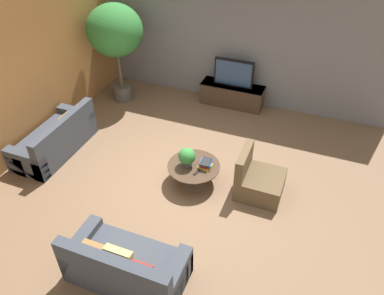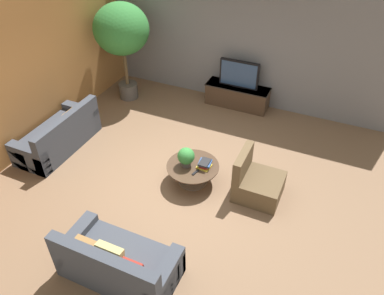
{
  "view_description": "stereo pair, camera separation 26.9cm",
  "coord_description": "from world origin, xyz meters",
  "px_view_note": "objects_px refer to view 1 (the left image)",
  "views": [
    {
      "loc": [
        2.15,
        -4.79,
        4.81
      ],
      "look_at": [
        0.15,
        0.31,
        0.55
      ],
      "focal_mm": 35.0,
      "sensor_mm": 36.0,
      "label": 1
    },
    {
      "loc": [
        2.4,
        -4.69,
        4.81
      ],
      "look_at": [
        0.15,
        0.31,
        0.55
      ],
      "focal_mm": 35.0,
      "sensor_mm": 36.0,
      "label": 2
    }
  ],
  "objects_px": {
    "media_console": "(232,95)",
    "couch_by_wall": "(56,140)",
    "couch_near_entry": "(126,266)",
    "armchair_wicker": "(257,181)",
    "television": "(234,73)",
    "coffee_table": "(194,170)",
    "potted_palm_tall": "(115,33)",
    "potted_plant_tabletop": "(187,157)"
  },
  "relations": [
    {
      "from": "television",
      "to": "armchair_wicker",
      "type": "bearing_deg",
      "value": -64.97
    },
    {
      "from": "media_console",
      "to": "couch_near_entry",
      "type": "bearing_deg",
      "value": -90.14
    },
    {
      "from": "media_console",
      "to": "television",
      "type": "distance_m",
      "value": 0.57
    },
    {
      "from": "media_console",
      "to": "potted_plant_tabletop",
      "type": "height_order",
      "value": "potted_plant_tabletop"
    },
    {
      "from": "coffee_table",
      "to": "potted_plant_tabletop",
      "type": "relative_size",
      "value": 2.58
    },
    {
      "from": "potted_palm_tall",
      "to": "television",
      "type": "bearing_deg",
      "value": 15.6
    },
    {
      "from": "media_console",
      "to": "couch_by_wall",
      "type": "relative_size",
      "value": 0.84
    },
    {
      "from": "coffee_table",
      "to": "couch_near_entry",
      "type": "distance_m",
      "value": 2.26
    },
    {
      "from": "couch_near_entry",
      "to": "potted_plant_tabletop",
      "type": "height_order",
      "value": "couch_near_entry"
    },
    {
      "from": "couch_by_wall",
      "to": "media_console",
      "type": "bearing_deg",
      "value": 137.74
    },
    {
      "from": "couch_near_entry",
      "to": "media_console",
      "type": "bearing_deg",
      "value": -90.14
    },
    {
      "from": "couch_by_wall",
      "to": "armchair_wicker",
      "type": "xyz_separation_m",
      "value": [
        4.09,
        0.32,
        -0.01
      ]
    },
    {
      "from": "media_console",
      "to": "television",
      "type": "xyz_separation_m",
      "value": [
        0.0,
        -0.0,
        0.57
      ]
    },
    {
      "from": "media_console",
      "to": "couch_near_entry",
      "type": "height_order",
      "value": "couch_near_entry"
    },
    {
      "from": "television",
      "to": "potted_palm_tall",
      "type": "distance_m",
      "value": 2.84
    },
    {
      "from": "television",
      "to": "potted_palm_tall",
      "type": "relative_size",
      "value": 0.4
    },
    {
      "from": "armchair_wicker",
      "to": "potted_palm_tall",
      "type": "height_order",
      "value": "potted_palm_tall"
    },
    {
      "from": "potted_plant_tabletop",
      "to": "potted_palm_tall",
      "type": "bearing_deg",
      "value": 139.74
    },
    {
      "from": "couch_near_entry",
      "to": "armchair_wicker",
      "type": "xyz_separation_m",
      "value": [
        1.3,
        2.41,
        -0.02
      ]
    },
    {
      "from": "armchair_wicker",
      "to": "couch_by_wall",
      "type": "bearing_deg",
      "value": 94.48
    },
    {
      "from": "media_console",
      "to": "potted_plant_tabletop",
      "type": "xyz_separation_m",
      "value": [
        0.02,
        -2.96,
        0.32
      ]
    },
    {
      "from": "coffee_table",
      "to": "armchair_wicker",
      "type": "relative_size",
      "value": 1.12
    },
    {
      "from": "media_console",
      "to": "television",
      "type": "height_order",
      "value": "television"
    },
    {
      "from": "coffee_table",
      "to": "potted_palm_tall",
      "type": "bearing_deg",
      "value": 141.46
    },
    {
      "from": "media_console",
      "to": "couch_by_wall",
      "type": "bearing_deg",
      "value": -132.26
    },
    {
      "from": "media_console",
      "to": "armchair_wicker",
      "type": "xyz_separation_m",
      "value": [
        1.29,
        -2.77,
        -0.0
      ]
    },
    {
      "from": "coffee_table",
      "to": "potted_palm_tall",
      "type": "xyz_separation_m",
      "value": [
        -2.75,
        2.19,
        1.42
      ]
    },
    {
      "from": "media_console",
      "to": "coffee_table",
      "type": "xyz_separation_m",
      "value": [
        0.14,
        -2.92,
        -0.0
      ]
    },
    {
      "from": "media_console",
      "to": "potted_palm_tall",
      "type": "bearing_deg",
      "value": -164.37
    },
    {
      "from": "television",
      "to": "coffee_table",
      "type": "bearing_deg",
      "value": -87.34
    },
    {
      "from": "potted_palm_tall",
      "to": "potted_plant_tabletop",
      "type": "bearing_deg",
      "value": -40.26
    },
    {
      "from": "armchair_wicker",
      "to": "potted_plant_tabletop",
      "type": "height_order",
      "value": "armchair_wicker"
    },
    {
      "from": "television",
      "to": "potted_plant_tabletop",
      "type": "height_order",
      "value": "television"
    },
    {
      "from": "coffee_table",
      "to": "couch_by_wall",
      "type": "xyz_separation_m",
      "value": [
        -2.94,
        -0.16,
        0.01
      ]
    },
    {
      "from": "media_console",
      "to": "potted_palm_tall",
      "type": "distance_m",
      "value": 3.06
    },
    {
      "from": "television",
      "to": "couch_near_entry",
      "type": "distance_m",
      "value": 5.2
    },
    {
      "from": "couch_by_wall",
      "to": "couch_near_entry",
      "type": "bearing_deg",
      "value": 53.18
    },
    {
      "from": "couch_near_entry",
      "to": "potted_palm_tall",
      "type": "bearing_deg",
      "value": -59.65
    },
    {
      "from": "couch_near_entry",
      "to": "potted_plant_tabletop",
      "type": "bearing_deg",
      "value": -90.88
    },
    {
      "from": "television",
      "to": "couch_near_entry",
      "type": "bearing_deg",
      "value": -90.14
    },
    {
      "from": "television",
      "to": "armchair_wicker",
      "type": "height_order",
      "value": "television"
    },
    {
      "from": "media_console",
      "to": "armchair_wicker",
      "type": "height_order",
      "value": "armchair_wicker"
    }
  ]
}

